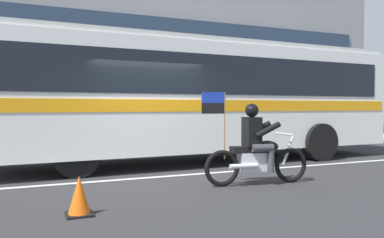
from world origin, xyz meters
name	(u,v)px	position (x,y,z in m)	size (l,w,h in m)	color
ground_plane	(150,173)	(0.00, 0.00, 0.00)	(60.00, 60.00, 0.00)	#2B2B2D
sidewalk_curb	(107,148)	(0.00, 5.10, 0.07)	(28.00, 3.80, 0.15)	#B7B2A8
lane_center_stripe	(158,177)	(0.00, -0.60, 0.00)	(26.60, 0.14, 0.01)	silver
transit_bus	(202,93)	(1.86, 1.19, 1.88)	(11.26, 2.99, 3.22)	white
motorcycle_with_rider	(256,150)	(1.50, -2.10, 0.67)	(2.18, 0.67, 1.78)	black
traffic_cone	(79,197)	(-1.90, -2.95, 0.26)	(0.36, 0.36, 0.55)	#EA590F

